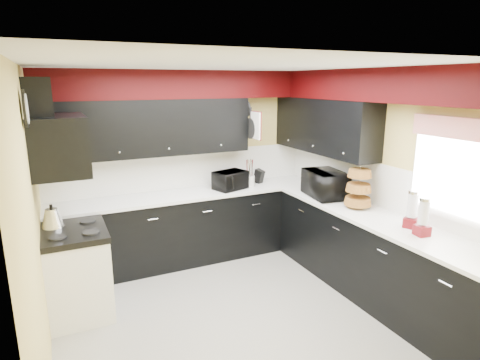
% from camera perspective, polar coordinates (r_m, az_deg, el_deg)
% --- Properties ---
extents(ground, '(3.60, 3.60, 0.00)m').
position_cam_1_polar(ground, '(4.42, 0.09, -18.45)').
color(ground, gray).
rests_on(ground, ground).
extents(wall_back, '(3.60, 0.06, 2.50)m').
position_cam_1_polar(wall_back, '(5.53, -7.94, 2.12)').
color(wall_back, '#E0C666').
rests_on(wall_back, ground).
extents(wall_right, '(0.06, 3.60, 2.50)m').
position_cam_1_polar(wall_right, '(4.92, 19.39, -0.01)').
color(wall_right, '#E0C666').
rests_on(wall_right, ground).
extents(wall_left, '(0.06, 3.60, 2.50)m').
position_cam_1_polar(wall_left, '(3.56, -27.25, -5.95)').
color(wall_left, '#E0C666').
rests_on(wall_left, ground).
extents(ceiling, '(3.60, 3.60, 0.06)m').
position_cam_1_polar(ceiling, '(3.74, 0.10, 15.97)').
color(ceiling, white).
rests_on(ceiling, wall_back).
extents(cab_back, '(3.60, 0.60, 0.90)m').
position_cam_1_polar(cab_back, '(5.48, -6.70, -6.68)').
color(cab_back, black).
rests_on(cab_back, ground).
extents(cab_right, '(0.60, 3.00, 0.90)m').
position_cam_1_polar(cab_right, '(4.77, 18.54, -10.55)').
color(cab_right, black).
rests_on(cab_right, ground).
extents(counter_back, '(3.62, 0.64, 0.04)m').
position_cam_1_polar(counter_back, '(5.33, -6.84, -1.95)').
color(counter_back, white).
rests_on(counter_back, cab_back).
extents(counter_right, '(0.64, 3.02, 0.04)m').
position_cam_1_polar(counter_right, '(4.60, 18.99, -5.20)').
color(counter_right, white).
rests_on(counter_right, cab_right).
extents(splash_back, '(3.60, 0.02, 0.50)m').
position_cam_1_polar(splash_back, '(5.53, -7.89, 1.49)').
color(splash_back, white).
rests_on(splash_back, counter_back).
extents(splash_right, '(0.02, 3.60, 0.50)m').
position_cam_1_polar(splash_right, '(4.93, 19.25, -0.70)').
color(splash_right, white).
rests_on(splash_right, counter_right).
extents(upper_back, '(2.60, 0.35, 0.70)m').
position_cam_1_polar(upper_back, '(5.15, -12.89, 7.24)').
color(upper_back, black).
rests_on(upper_back, wall_back).
extents(upper_right, '(0.35, 1.80, 0.70)m').
position_cam_1_polar(upper_right, '(5.39, 11.79, 7.57)').
color(upper_right, black).
rests_on(upper_right, wall_right).
extents(soffit_back, '(3.60, 0.36, 0.35)m').
position_cam_1_polar(soffit_back, '(5.25, -7.72, 13.32)').
color(soffit_back, black).
rests_on(soffit_back, wall_back).
extents(soffit_right, '(0.36, 3.24, 0.35)m').
position_cam_1_polar(soffit_right, '(4.54, 20.45, 12.54)').
color(soffit_right, black).
rests_on(soffit_right, wall_right).
extents(stove, '(0.60, 0.75, 0.86)m').
position_cam_1_polar(stove, '(4.56, -22.04, -12.32)').
color(stove, white).
rests_on(stove, ground).
extents(cooktop, '(0.62, 0.77, 0.06)m').
position_cam_1_polar(cooktop, '(4.38, -22.59, -6.89)').
color(cooktop, black).
rests_on(cooktop, stove).
extents(hood, '(0.50, 0.78, 0.55)m').
position_cam_1_polar(hood, '(4.17, -24.40, 4.59)').
color(hood, black).
rests_on(hood, wall_left).
extents(hood_duct, '(0.24, 0.40, 0.40)m').
position_cam_1_polar(hood_duct, '(4.13, -26.81, 10.16)').
color(hood_duct, black).
rests_on(hood_duct, wall_left).
extents(window, '(0.03, 0.86, 0.96)m').
position_cam_1_polar(window, '(4.27, 27.99, 1.27)').
color(window, white).
rests_on(window, wall_right).
extents(valance, '(0.04, 0.88, 0.20)m').
position_cam_1_polar(valance, '(4.17, 28.15, 6.57)').
color(valance, red).
rests_on(valance, wall_right).
extents(pan_top, '(0.03, 0.22, 0.40)m').
position_cam_1_polar(pan_top, '(5.50, 0.90, 10.07)').
color(pan_top, black).
rests_on(pan_top, upper_back).
extents(pan_mid, '(0.03, 0.28, 0.46)m').
position_cam_1_polar(pan_mid, '(5.41, 1.50, 7.35)').
color(pan_mid, black).
rests_on(pan_mid, upper_back).
extents(pan_low, '(0.03, 0.24, 0.42)m').
position_cam_1_polar(pan_low, '(5.64, 0.30, 7.32)').
color(pan_low, black).
rests_on(pan_low, upper_back).
extents(cut_board, '(0.03, 0.26, 0.35)m').
position_cam_1_polar(cut_board, '(5.30, 2.19, 7.75)').
color(cut_board, white).
rests_on(cut_board, upper_back).
extents(baskets, '(0.27, 0.27, 0.50)m').
position_cam_1_polar(baskets, '(4.78, 16.51, -1.04)').
color(baskets, brown).
rests_on(baskets, upper_right).
extents(clock, '(0.03, 0.30, 0.30)m').
position_cam_1_polar(clock, '(3.63, -28.26, 8.90)').
color(clock, black).
rests_on(clock, wall_left).
extents(deco_plate, '(0.03, 0.24, 0.24)m').
position_cam_1_polar(deco_plate, '(4.53, 23.28, 11.34)').
color(deco_plate, white).
rests_on(deco_plate, wall_right).
extents(toaster_oven, '(0.51, 0.46, 0.25)m').
position_cam_1_polar(toaster_oven, '(5.42, -1.33, -0.03)').
color(toaster_oven, black).
rests_on(toaster_oven, counter_back).
extents(microwave, '(0.48, 0.65, 0.33)m').
position_cam_1_polar(microwave, '(5.16, 12.06, -0.56)').
color(microwave, black).
rests_on(microwave, counter_right).
extents(utensil_crock, '(0.15, 0.15, 0.15)m').
position_cam_1_polar(utensil_crock, '(5.58, 1.37, -0.15)').
color(utensil_crock, silver).
rests_on(utensil_crock, counter_back).
extents(knife_block, '(0.13, 0.15, 0.19)m').
position_cam_1_polar(knife_block, '(5.76, 2.70, 0.53)').
color(knife_block, black).
rests_on(knife_block, counter_back).
extents(kettle, '(0.27, 0.27, 0.19)m').
position_cam_1_polar(kettle, '(4.50, -25.15, -4.89)').
color(kettle, silver).
rests_on(kettle, cooktop).
extents(dispenser_a, '(0.17, 0.17, 0.34)m').
position_cam_1_polar(dispenser_a, '(4.33, 23.28, -4.10)').
color(dispenser_a, '#720609').
rests_on(dispenser_a, counter_right).
extents(dispenser_b, '(0.14, 0.14, 0.33)m').
position_cam_1_polar(dispenser_b, '(4.16, 24.60, -5.06)').
color(dispenser_b, '#580503').
rests_on(dispenser_b, counter_right).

